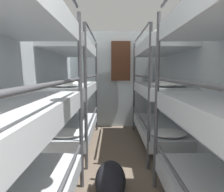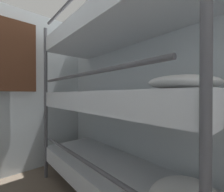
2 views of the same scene
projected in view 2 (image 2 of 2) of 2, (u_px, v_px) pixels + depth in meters
The scene contains 3 objects.
wall_back at pixel (3, 91), 1.96m from camera, with size 2.27×0.06×2.28m.
bunk_stack_right_far at pixel (114, 100), 1.44m from camera, with size 0.68×1.90×1.99m.
hanging_coat at pixel (16, 57), 1.93m from camera, with size 0.44×0.12×0.90m.
Camera 2 is at (-0.22, 2.67, 1.09)m, focal length 24.00 mm.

